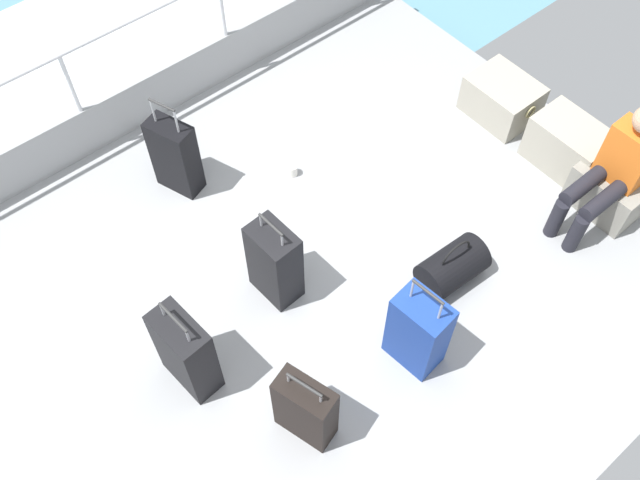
% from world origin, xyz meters
% --- Properties ---
extents(ground_plane, '(4.40, 5.20, 0.06)m').
position_xyz_m(ground_plane, '(0.00, 0.00, -0.03)').
color(ground_plane, '#939699').
extents(gunwale_port, '(0.06, 5.20, 0.45)m').
position_xyz_m(gunwale_port, '(-2.17, 0.00, 0.23)').
color(gunwale_port, '#939699').
rests_on(gunwale_port, ground_plane).
extents(railing_port, '(0.04, 4.20, 1.02)m').
position_xyz_m(railing_port, '(-2.17, 0.00, 0.78)').
color(railing_port, silver).
rests_on(railing_port, ground_plane).
extents(sea_wake, '(12.00, 12.00, 0.01)m').
position_xyz_m(sea_wake, '(-3.60, 0.00, -0.34)').
color(sea_wake, '#598C9E').
rests_on(sea_wake, ground_plane).
extents(cargo_crate_0, '(0.60, 0.45, 0.35)m').
position_xyz_m(cargo_crate_0, '(-0.30, 2.18, 0.17)').
color(cargo_crate_0, '#9E9989').
rests_on(cargo_crate_0, ground_plane).
extents(cargo_crate_1, '(0.64, 0.39, 0.42)m').
position_xyz_m(cargo_crate_1, '(0.41, 2.16, 0.21)').
color(cargo_crate_1, '#9E9989').
rests_on(cargo_crate_1, ground_plane).
extents(cargo_crate_2, '(0.57, 0.46, 0.37)m').
position_xyz_m(cargo_crate_2, '(0.89, 2.11, 0.18)').
color(cargo_crate_2, gray).
rests_on(cargo_crate_2, ground_plane).
extents(passenger_seated, '(0.34, 0.66, 1.07)m').
position_xyz_m(passenger_seated, '(0.89, 1.93, 0.55)').
color(passenger_seated, orange).
rests_on(passenger_seated, ground_plane).
extents(suitcase_0, '(0.36, 0.25, 0.80)m').
position_xyz_m(suitcase_0, '(-0.15, -0.35, 0.34)').
color(suitcase_0, black).
rests_on(suitcase_0, ground_plane).
extents(suitcase_1, '(0.38, 0.28, 0.86)m').
position_xyz_m(suitcase_1, '(0.86, 0.04, 0.34)').
color(suitcase_1, navy).
rests_on(suitcase_1, ground_plane).
extents(suitcase_2, '(0.42, 0.25, 0.83)m').
position_xyz_m(suitcase_2, '(0.03, -1.20, 0.35)').
color(suitcase_2, black).
rests_on(suitcase_2, ground_plane).
extents(suitcase_4, '(0.39, 0.29, 0.89)m').
position_xyz_m(suitcase_4, '(-1.40, -0.35, 0.34)').
color(suitcase_4, black).
rests_on(suitcase_4, ground_plane).
extents(suitcase_5, '(0.41, 0.28, 0.69)m').
position_xyz_m(suitcase_5, '(0.79, -0.84, 0.30)').
color(suitcase_5, black).
rests_on(suitcase_5, ground_plane).
extents(duffel_bag, '(0.33, 0.50, 0.44)m').
position_xyz_m(duffel_bag, '(0.60, 0.67, 0.16)').
color(duffel_bag, black).
rests_on(duffel_bag, ground_plane).
extents(paper_cup, '(0.08, 0.08, 0.10)m').
position_xyz_m(paper_cup, '(-0.90, 0.40, 0.05)').
color(paper_cup, white).
rests_on(paper_cup, ground_plane).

